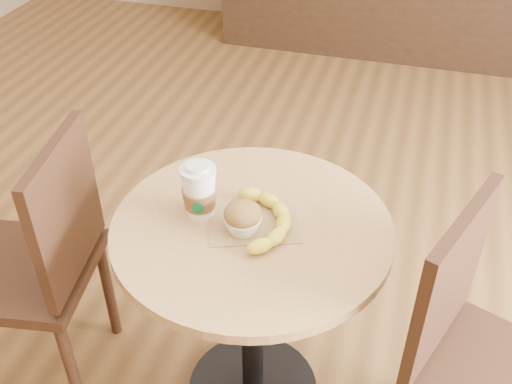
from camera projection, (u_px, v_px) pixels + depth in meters
The scene contains 7 objects.
cafe_table at pixel (252, 275), 1.73m from camera, with size 0.77×0.77×0.75m.
chair_left at pixel (41, 261), 1.84m from camera, with size 0.47×0.47×0.94m.
chair_right at pixel (478, 360), 1.54m from camera, with size 0.54×0.54×0.94m.
kraft_bag at pixel (254, 223), 1.62m from camera, with size 0.24×0.18×0.00m, color olive.
coffee_cup at pixel (199, 193), 1.61m from camera, with size 0.10×0.10×0.16m.
muffin at pixel (243, 218), 1.56m from camera, with size 0.10×0.10×0.09m.
banana at pixel (262, 220), 1.60m from camera, with size 0.20×0.28×0.04m, color gold, non-canonical shape.
Camera 1 is at (0.30, -1.08, 1.79)m, focal length 42.00 mm.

